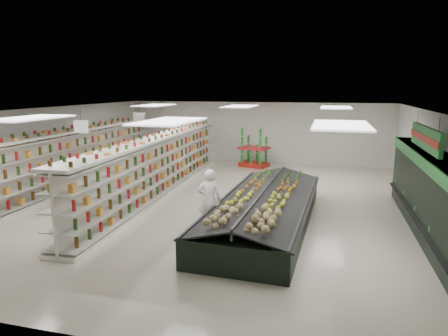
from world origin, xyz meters
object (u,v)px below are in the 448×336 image
(shopper_main, at_px, (210,200))
(shopper_background, at_px, (155,162))
(produce_island, at_px, (265,208))
(soda_endcap, at_px, (254,150))
(gondola_left, at_px, (60,165))
(gondola_center, at_px, (159,168))

(shopper_main, height_order, shopper_background, shopper_main)
(produce_island, distance_m, soda_endcap, 8.73)
(gondola_left, relative_size, gondola_center, 1.07)
(shopper_main, bearing_deg, gondola_center, -63.31)
(soda_endcap, relative_size, shopper_background, 1.11)
(produce_island, distance_m, shopper_background, 7.04)
(gondola_left, relative_size, shopper_main, 7.51)
(gondola_center, distance_m, shopper_main, 4.55)
(gondola_left, height_order, shopper_main, gondola_left)
(produce_island, relative_size, soda_endcap, 4.07)
(gondola_left, distance_m, shopper_background, 3.83)
(gondola_center, bearing_deg, shopper_main, -50.09)
(gondola_left, xyz_separation_m, shopper_background, (2.70, 2.70, -0.25))
(gondola_center, xyz_separation_m, shopper_main, (3.02, -3.40, -0.11))
(gondola_center, xyz_separation_m, produce_island, (4.43, -2.44, -0.51))
(soda_endcap, bearing_deg, gondola_center, -112.73)
(gondola_left, bearing_deg, shopper_main, -21.91)
(gondola_center, height_order, produce_island, gondola_center)
(gondola_left, xyz_separation_m, soda_endcap, (6.30, 6.82, -0.19))
(soda_endcap, relative_size, shopper_main, 1.01)
(gondola_left, distance_m, gondola_center, 3.83)
(gondola_center, bearing_deg, produce_island, -30.60)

